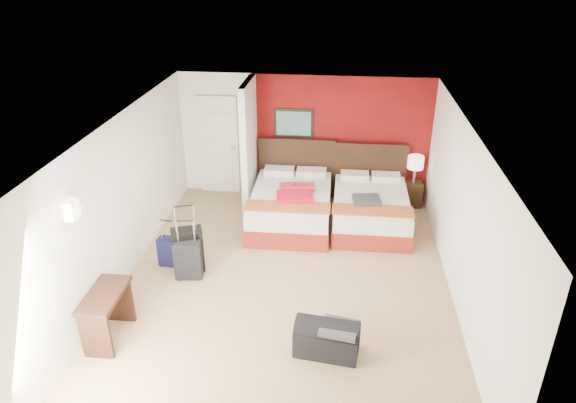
# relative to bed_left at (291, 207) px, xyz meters

# --- Properties ---
(ground) EXTENTS (6.50, 6.50, 0.00)m
(ground) POSITION_rel_bed_left_xyz_m (0.12, -1.95, -0.31)
(ground) COLOR tan
(ground) RESTS_ON ground
(room_walls) EXTENTS (5.02, 6.52, 2.50)m
(room_walls) POSITION_rel_bed_left_xyz_m (-1.28, -0.53, 0.94)
(room_walls) COLOR white
(room_walls) RESTS_ON ground
(red_accent_panel) EXTENTS (3.50, 0.04, 2.50)m
(red_accent_panel) POSITION_rel_bed_left_xyz_m (0.87, 1.28, 0.94)
(red_accent_panel) COLOR maroon
(red_accent_panel) RESTS_ON ground
(partition_wall) EXTENTS (0.12, 1.20, 2.50)m
(partition_wall) POSITION_rel_bed_left_xyz_m (-0.88, 0.66, 0.94)
(partition_wall) COLOR silver
(partition_wall) RESTS_ON ground
(entry_door) EXTENTS (0.82, 0.06, 2.05)m
(entry_door) POSITION_rel_bed_left_xyz_m (-1.63, 1.25, 0.71)
(entry_door) COLOR silver
(entry_door) RESTS_ON ground
(bed_left) EXTENTS (1.48, 2.10, 0.62)m
(bed_left) POSITION_rel_bed_left_xyz_m (0.00, 0.00, 0.00)
(bed_left) COLOR white
(bed_left) RESTS_ON ground
(bed_right) EXTENTS (1.37, 1.96, 0.59)m
(bed_right) POSITION_rel_bed_left_xyz_m (1.47, 0.06, -0.02)
(bed_right) COLOR white
(bed_right) RESTS_ON ground
(red_suitcase_open) EXTENTS (0.76, 0.97, 0.11)m
(red_suitcase_open) POSITION_rel_bed_left_xyz_m (0.10, -0.10, 0.37)
(red_suitcase_open) COLOR #B60F26
(red_suitcase_open) RESTS_ON bed_left
(jacket_bundle) EXTENTS (0.51, 0.43, 0.11)m
(jacket_bundle) POSITION_rel_bed_left_xyz_m (1.37, -0.24, 0.33)
(jacket_bundle) COLOR #393A3F
(jacket_bundle) RESTS_ON bed_right
(nightstand) EXTENTS (0.39, 0.39, 0.50)m
(nightstand) POSITION_rel_bed_left_xyz_m (2.33, 0.98, -0.06)
(nightstand) COLOR black
(nightstand) RESTS_ON ground
(table_lamp) EXTENTS (0.41, 0.41, 0.55)m
(table_lamp) POSITION_rel_bed_left_xyz_m (2.33, 0.98, 0.46)
(table_lamp) COLOR beige
(table_lamp) RESTS_ON nightstand
(suitcase_black) EXTENTS (0.55, 0.44, 0.72)m
(suitcase_black) POSITION_rel_bed_left_xyz_m (-1.45, -1.81, 0.05)
(suitcase_black) COLOR black
(suitcase_black) RESTS_ON ground
(suitcase_charcoal) EXTENTS (0.45, 0.31, 0.62)m
(suitcase_charcoal) POSITION_rel_bed_left_xyz_m (-1.40, -1.98, -0.00)
(suitcase_charcoal) COLOR black
(suitcase_charcoal) RESTS_ON ground
(suitcase_navy) EXTENTS (0.36, 0.25, 0.47)m
(suitcase_navy) POSITION_rel_bed_left_xyz_m (-1.80, -1.68, -0.08)
(suitcase_navy) COLOR black
(suitcase_navy) RESTS_ON ground
(duffel_bag) EXTENTS (0.86, 0.53, 0.41)m
(duffel_bag) POSITION_rel_bed_left_xyz_m (0.81, -3.44, -0.11)
(duffel_bag) COLOR black
(duffel_bag) RESTS_ON ground
(jacket_draped) EXTENTS (0.53, 0.47, 0.06)m
(jacket_draped) POSITION_rel_bed_left_xyz_m (0.96, -3.49, 0.13)
(jacket_draped) COLOR #3A3A3F
(jacket_draped) RESTS_ON duffel_bag
(desk) EXTENTS (0.44, 0.87, 0.72)m
(desk) POSITION_rel_bed_left_xyz_m (-2.05, -3.47, 0.05)
(desk) COLOR black
(desk) RESTS_ON ground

